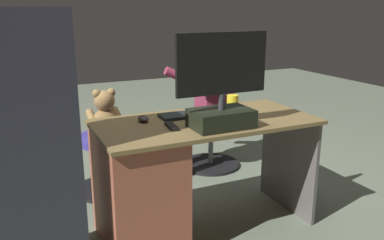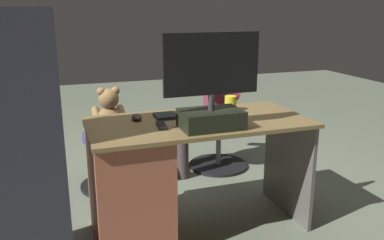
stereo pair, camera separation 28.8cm
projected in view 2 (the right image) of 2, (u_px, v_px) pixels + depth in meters
name	position (u px, v px, depth m)	size (l,w,h in m)	color
ground_plane	(179.00, 199.00, 3.03)	(10.00, 10.00, 0.00)	slate
desk	(144.00, 179.00, 2.44)	(1.32, 0.65, 0.71)	brown
monitor	(211.00, 98.00, 2.27)	(0.55, 0.23, 0.53)	black
keyboard	(188.00, 114.00, 2.57)	(0.42, 0.14, 0.02)	black
computer_mouse	(137.00, 117.00, 2.46)	(0.06, 0.10, 0.04)	#2E2626
cup	(230.00, 103.00, 2.67)	(0.08, 0.08, 0.10)	yellow
tv_remote	(162.00, 125.00, 2.33)	(0.04, 0.15, 0.02)	black
office_chair_teddy	(112.00, 155.00, 3.18)	(0.51, 0.51, 0.45)	black
teddy_bear	(109.00, 112.00, 3.10)	(0.25, 0.25, 0.35)	olive
visitor_chair	(219.00, 139.00, 3.58)	(0.51, 0.51, 0.45)	black
person	(210.00, 94.00, 3.44)	(0.56, 0.51, 1.13)	#842D46
equipment_rack	(19.00, 148.00, 2.07)	(0.44, 0.36, 1.37)	#292933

